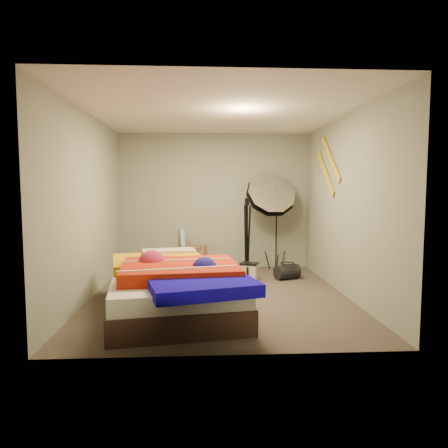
{
  "coord_description": "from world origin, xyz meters",
  "views": [
    {
      "loc": [
        -0.23,
        -5.44,
        1.48
      ],
      "look_at": [
        0.1,
        0.6,
        0.95
      ],
      "focal_mm": 32.0,
      "sensor_mm": 36.0,
      "label": 1
    }
  ],
  "objects": [
    {
      "name": "wall_right",
      "position": [
        1.75,
        0.0,
        1.25
      ],
      "size": [
        0.0,
        4.0,
        4.0
      ],
      "primitive_type": "plane",
      "rotation": [
        1.57,
        0.0,
        -1.57
      ],
      "color": "gray",
      "rests_on": "floor"
    },
    {
      "name": "wall_back",
      "position": [
        0.0,
        2.0,
        1.25
      ],
      "size": [
        3.5,
        0.0,
        3.5
      ],
      "primitive_type": "plane",
      "rotation": [
        1.57,
        0.0,
        0.0
      ],
      "color": "gray",
      "rests_on": "floor"
    },
    {
      "name": "camera_tripod",
      "position": [
        0.54,
        1.37,
        0.76
      ],
      "size": [
        0.07,
        0.07,
        1.33
      ],
      "color": "black",
      "rests_on": "floor"
    },
    {
      "name": "ceiling",
      "position": [
        0.0,
        0.0,
        2.5
      ],
      "size": [
        4.0,
        4.0,
        0.0
      ],
      "primitive_type": "plane",
      "rotation": [
        3.14,
        0.0,
        0.0
      ],
      "color": "silver",
      "rests_on": "wall_back"
    },
    {
      "name": "bed",
      "position": [
        -0.57,
        -0.68,
        0.31
      ],
      "size": [
        1.86,
        2.45,
        0.62
      ],
      "color": "#482E26",
      "rests_on": "floor"
    },
    {
      "name": "wall_stripe_upper",
      "position": [
        1.73,
        0.6,
        1.95
      ],
      "size": [
        0.02,
        0.91,
        0.78
      ],
      "primitive_type": "cube",
      "rotation": [
        0.7,
        0.0,
        0.0
      ],
      "color": "gold",
      "rests_on": "wall_right"
    },
    {
      "name": "wall_left",
      "position": [
        -1.75,
        0.0,
        1.25
      ],
      "size": [
        0.0,
        4.0,
        4.0
      ],
      "primitive_type": "plane",
      "rotation": [
        1.57,
        0.0,
        1.57
      ],
      "color": "gray",
      "rests_on": "floor"
    },
    {
      "name": "wrapping_roll",
      "position": [
        -0.59,
        1.87,
        0.37
      ],
      "size": [
        0.15,
        0.23,
        0.75
      ],
      "primitive_type": "cylinder",
      "rotation": [
        -0.17,
        0.0,
        0.31
      ],
      "color": "#62A6CA",
      "rests_on": "floor"
    },
    {
      "name": "camera_case",
      "position": [
        0.53,
        0.95,
        0.13
      ],
      "size": [
        0.31,
        0.27,
        0.26
      ],
      "primitive_type": "cube",
      "rotation": [
        0.0,
        0.0,
        -0.39
      ],
      "color": "beige",
      "rests_on": "floor"
    },
    {
      "name": "wall_front",
      "position": [
        0.0,
        -2.0,
        1.25
      ],
      "size": [
        3.5,
        0.0,
        3.5
      ],
      "primitive_type": "plane",
      "rotation": [
        -1.57,
        0.0,
        0.0
      ],
      "color": "gray",
      "rests_on": "floor"
    },
    {
      "name": "wall_stripe_lower",
      "position": [
        1.73,
        0.85,
        1.75
      ],
      "size": [
        0.02,
        0.91,
        0.78
      ],
      "primitive_type": "cube",
      "rotation": [
        0.7,
        0.0,
        0.0
      ],
      "color": "gold",
      "rests_on": "wall_right"
    },
    {
      "name": "floor",
      "position": [
        0.0,
        0.0,
        0.0
      ],
      "size": [
        4.0,
        4.0,
        0.0
      ],
      "primitive_type": "plane",
      "color": "#50463D",
      "rests_on": "ground"
    },
    {
      "name": "tote_bag",
      "position": [
        -0.39,
        1.9,
        0.23
      ],
      "size": [
        0.49,
        0.36,
        0.46
      ],
      "primitive_type": "cube",
      "rotation": [
        -0.14,
        0.0,
        -0.42
      ],
      "color": "#9E765A",
      "rests_on": "floor"
    },
    {
      "name": "duffel_bag",
      "position": [
        1.16,
        0.97,
        0.12
      ],
      "size": [
        0.45,
        0.37,
        0.24
      ],
      "primitive_type": "cylinder",
      "rotation": [
        0.0,
        1.57,
        0.37
      ],
      "color": "black",
      "rests_on": "floor"
    },
    {
      "name": "photo_umbrella",
      "position": [
        0.99,
        1.68,
        1.36
      ],
      "size": [
        1.08,
        0.75,
        1.89
      ],
      "color": "black",
      "rests_on": "floor"
    }
  ]
}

